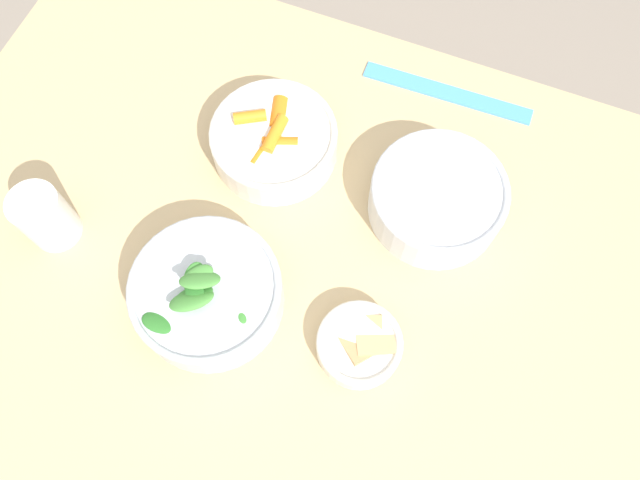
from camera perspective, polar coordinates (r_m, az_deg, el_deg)
ground_plane at (r=1.57m, az=-1.80°, el=-11.19°), size 10.00×10.00×0.00m
dining_table at (r=0.97m, az=-2.87°, el=-4.19°), size 1.11×0.83×0.74m
bowl_carrots at (r=0.91m, az=-4.20°, el=9.11°), size 0.18×0.18×0.06m
bowl_greens at (r=0.82m, az=-10.26°, el=-4.77°), size 0.20×0.20×0.10m
bowl_beans_hotdog at (r=0.87m, az=10.64°, el=3.70°), size 0.19×0.19×0.07m
bowl_cookies at (r=0.80m, az=3.66°, el=-9.45°), size 0.11×0.11×0.04m
ruler at (r=1.00m, az=11.54°, el=13.04°), size 0.26×0.04×0.00m
cup at (r=0.91m, az=-23.83°, el=1.93°), size 0.07×0.07×0.09m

